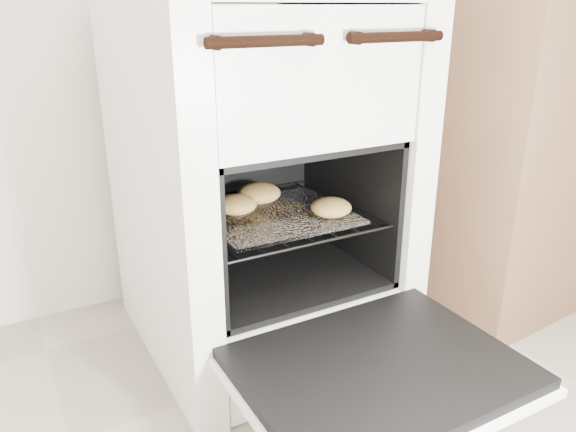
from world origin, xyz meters
name	(u,v)px	position (x,y,z in m)	size (l,w,h in m)	color
stove	(260,179)	(-0.18, 1.20, 0.41)	(0.54, 0.61, 0.83)	white
oven_door	(379,371)	(-0.18, 0.74, 0.18)	(0.49, 0.38, 0.03)	black
oven_rack	(272,215)	(-0.18, 1.14, 0.34)	(0.40, 0.38, 0.01)	black
foil_sheet	(276,215)	(-0.18, 1.12, 0.35)	(0.31, 0.27, 0.01)	white
baked_rolls	(272,200)	(-0.17, 1.15, 0.37)	(0.28, 0.27, 0.04)	tan
counter	(528,110)	(0.72, 1.22, 0.48)	(0.97, 0.65, 0.97)	brown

